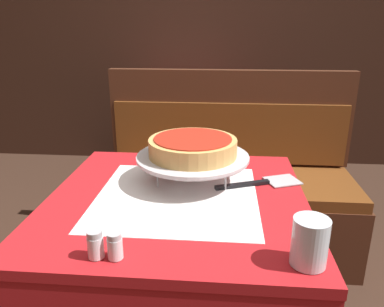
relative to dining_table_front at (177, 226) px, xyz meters
The scene contains 12 objects.
dining_table_front is the anchor object (origin of this frame).
dining_table_rear 1.79m from the dining_table_front, 96.04° to the left, with size 0.77×0.77×0.72m.
booth_bench 0.92m from the dining_table_front, 78.16° to the left, with size 1.39×0.53×1.01m.
back_wall_panel 2.43m from the dining_table_front, 90.00° to the left, with size 6.00×0.04×2.40m, color #3D2319.
pizza_pan_stand 0.24m from the dining_table_front, 72.71° to the left, with size 0.39×0.39×0.09m.
deep_dish_pizza 0.27m from the dining_table_front, 72.71° to the left, with size 0.30×0.30×0.06m.
pizza_server 0.33m from the dining_table_front, 23.23° to the left, with size 0.31×0.17×0.01m.
water_glass_near 0.51m from the dining_table_front, 43.70° to the right, with size 0.08×0.08×0.12m.
salt_shaker 0.41m from the dining_table_front, 113.41° to the right, with size 0.04×0.04×0.07m.
pepper_shaker 0.39m from the dining_table_front, 106.58° to the right, with size 0.04×0.04×0.07m.
napkin_holder 0.41m from the dining_table_front, 80.87° to the left, with size 0.10×0.05×0.09m.
condiment_caddy 1.89m from the dining_table_front, 93.49° to the left, with size 0.14×0.14×0.17m.
Camera 1 is at (0.14, -1.09, 1.25)m, focal length 35.00 mm.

